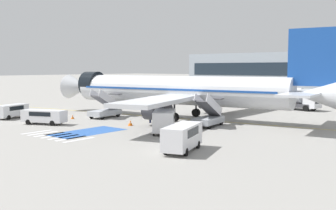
% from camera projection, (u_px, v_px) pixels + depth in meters
% --- Properties ---
extents(ground_plane, '(600.00, 600.00, 0.00)m').
position_uv_depth(ground_plane, '(186.00, 119.00, 52.98)').
color(ground_plane, gray).
extents(apron_leadline_yellow, '(74.35, 11.47, 0.01)m').
position_uv_depth(apron_leadline_yellow, '(176.00, 118.00, 53.40)').
color(apron_leadline_yellow, gold).
rests_on(apron_leadline_yellow, ground_plane).
extents(apron_stand_patch_blue, '(4.07, 8.06, 0.01)m').
position_uv_depth(apron_stand_patch_blue, '(87.00, 132.00, 41.83)').
color(apron_stand_patch_blue, '#2856A8').
rests_on(apron_stand_patch_blue, ground_plane).
extents(apron_walkway_bar_0, '(0.44, 3.60, 0.01)m').
position_uv_depth(apron_walkway_bar_0, '(37.00, 132.00, 41.88)').
color(apron_walkway_bar_0, silver).
rests_on(apron_walkway_bar_0, ground_plane).
extents(apron_walkway_bar_1, '(0.44, 3.60, 0.01)m').
position_uv_depth(apron_walkway_bar_1, '(43.00, 133.00, 41.11)').
color(apron_walkway_bar_1, silver).
rests_on(apron_walkway_bar_1, ground_plane).
extents(apron_walkway_bar_2, '(0.44, 3.60, 0.01)m').
position_uv_depth(apron_walkway_bar_2, '(50.00, 134.00, 40.35)').
color(apron_walkway_bar_2, silver).
rests_on(apron_walkway_bar_2, ground_plane).
extents(apron_walkway_bar_3, '(0.44, 3.60, 0.01)m').
position_uv_depth(apron_walkway_bar_3, '(57.00, 136.00, 39.59)').
color(apron_walkway_bar_3, silver).
rests_on(apron_walkway_bar_3, ground_plane).
extents(apron_walkway_bar_4, '(0.44, 3.60, 0.01)m').
position_uv_depth(apron_walkway_bar_4, '(64.00, 137.00, 38.83)').
color(apron_walkway_bar_4, silver).
rests_on(apron_walkway_bar_4, ground_plane).
extents(apron_walkway_bar_5, '(0.44, 3.60, 0.01)m').
position_uv_depth(apron_walkway_bar_5, '(71.00, 138.00, 38.06)').
color(apron_walkway_bar_5, silver).
rests_on(apron_walkway_bar_5, ground_plane).
extents(apron_walkway_bar_6, '(0.44, 3.60, 0.01)m').
position_uv_depth(apron_walkway_bar_6, '(79.00, 140.00, 37.30)').
color(apron_walkway_bar_6, silver).
rests_on(apron_walkway_bar_6, ground_plane).
extents(airliner, '(41.30, 34.58, 11.24)m').
position_uv_depth(airliner, '(180.00, 91.00, 52.69)').
color(airliner, silver).
rests_on(airliner, ground_plane).
extents(boarding_stairs_forward, '(2.90, 5.46, 4.02)m').
position_uv_depth(boarding_stairs_forward, '(105.00, 110.00, 53.88)').
color(boarding_stairs_forward, '#ADB2BA').
rests_on(boarding_stairs_forward, ground_plane).
extents(boarding_stairs_aft, '(2.90, 5.46, 4.01)m').
position_uv_depth(boarding_stairs_aft, '(208.00, 118.00, 45.89)').
color(boarding_stairs_aft, '#ADB2BA').
rests_on(boarding_stairs_aft, ground_plane).
extents(fuel_tanker, '(10.24, 4.01, 3.62)m').
position_uv_depth(fuel_tanker, '(289.00, 98.00, 65.03)').
color(fuel_tanker, '#38383D').
rests_on(fuel_tanker, ground_plane).
extents(service_van_0, '(3.40, 5.52, 2.18)m').
position_uv_depth(service_van_0, '(182.00, 136.00, 32.06)').
color(service_van_0, silver).
rests_on(service_van_0, ground_plane).
extents(service_van_1, '(5.64, 3.79, 1.75)m').
position_uv_depth(service_van_1, '(44.00, 116.00, 47.41)').
color(service_van_1, silver).
rests_on(service_van_1, ground_plane).
extents(service_van_2, '(3.27, 5.12, 1.84)m').
position_uv_depth(service_van_2, '(11.00, 110.00, 53.22)').
color(service_van_2, silver).
rests_on(service_van_2, ground_plane).
extents(service_van_3, '(4.64, 5.17, 2.36)m').
position_uv_depth(service_van_3, '(164.00, 120.00, 41.08)').
color(service_van_3, silver).
rests_on(service_van_3, ground_plane).
extents(ground_crew_0, '(0.44, 0.26, 1.71)m').
position_uv_depth(ground_crew_0, '(150.00, 115.00, 48.64)').
color(ground_crew_0, '#191E38').
rests_on(ground_crew_0, ground_plane).
extents(ground_crew_1, '(0.29, 0.46, 1.76)m').
position_uv_depth(ground_crew_1, '(161.00, 113.00, 50.53)').
color(ground_crew_1, black).
rests_on(ground_crew_1, ground_plane).
extents(ground_crew_2, '(0.44, 0.48, 1.87)m').
position_uv_depth(ground_crew_2, '(155.00, 113.00, 49.78)').
color(ground_crew_2, black).
rests_on(ground_crew_2, ground_plane).
extents(traffic_cone_0, '(0.45, 0.45, 0.50)m').
position_uv_depth(traffic_cone_0, '(164.00, 120.00, 49.92)').
color(traffic_cone_0, orange).
rests_on(traffic_cone_0, ground_plane).
extents(traffic_cone_1, '(0.47, 0.47, 0.52)m').
position_uv_depth(traffic_cone_1, '(73.00, 117.00, 52.62)').
color(traffic_cone_1, orange).
rests_on(traffic_cone_1, ground_plane).
extents(traffic_cone_2, '(0.58, 0.58, 0.64)m').
position_uv_depth(traffic_cone_2, '(130.00, 123.00, 46.44)').
color(traffic_cone_2, orange).
rests_on(traffic_cone_2, ground_plane).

